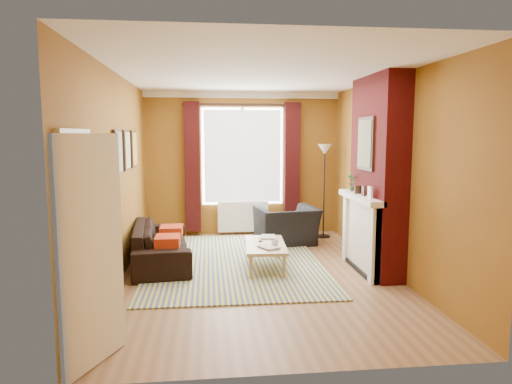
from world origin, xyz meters
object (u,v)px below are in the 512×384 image
sofa (161,244)px  floor_lamp (325,164)px  armchair (286,226)px  coffee_table (265,246)px  wicker_stool (289,231)px

sofa → floor_lamp: (2.95, 1.48, 1.12)m
armchair → floor_lamp: bearing=-158.9°
sofa → armchair: 2.36m
coffee_table → wicker_stool: (0.64, 1.62, -0.14)m
sofa → floor_lamp: 3.48m
wicker_stool → sofa: bearing=-152.7°
coffee_table → floor_lamp: floor_lamp is taller
armchair → coffee_table: size_ratio=0.89×
sofa → coffee_table: bearing=-112.8°
floor_lamp → armchair: bearing=-149.9°
wicker_stool → floor_lamp: floor_lamp is taller
sofa → wicker_stool: bearing=-68.4°
armchair → coffee_table: (-0.58, -1.49, 0.00)m
wicker_stool → armchair: bearing=-117.8°
wicker_stool → floor_lamp: size_ratio=0.24×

